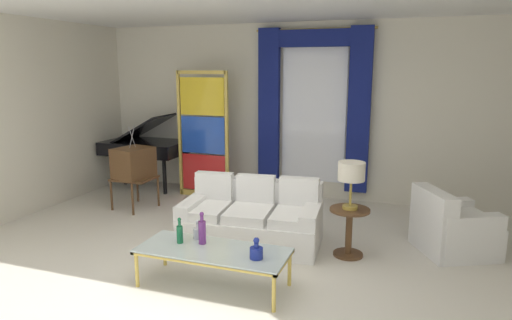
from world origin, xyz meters
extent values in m
plane|color=silver|center=(0.00, 0.00, 0.00)|extent=(16.00, 16.00, 0.00)
cube|color=silver|center=(0.00, 3.06, 1.50)|extent=(8.00, 0.12, 3.00)
cube|color=silver|center=(-3.66, 0.60, 1.50)|extent=(0.12, 7.00, 3.00)
cube|color=white|center=(0.00, 0.80, 3.02)|extent=(8.00, 7.60, 0.04)
cube|color=white|center=(0.33, 2.98, 1.55)|extent=(1.10, 0.02, 2.50)
cylinder|color=gold|center=(0.33, 2.90, 2.86)|extent=(2.00, 0.04, 0.04)
cube|color=navy|center=(-0.44, 2.88, 1.55)|extent=(0.36, 0.12, 2.70)
cube|color=navy|center=(1.10, 2.88, 1.55)|extent=(0.36, 0.12, 2.70)
cube|color=navy|center=(0.33, 2.88, 2.72)|extent=(1.80, 0.10, 0.28)
cube|color=white|center=(0.06, 0.57, 0.19)|extent=(1.81, 1.05, 0.38)
cube|color=white|center=(0.03, 0.94, 0.39)|extent=(1.75, 0.35, 0.78)
cube|color=white|center=(0.84, 0.64, 0.28)|extent=(0.28, 0.87, 0.56)
cube|color=white|center=(-0.72, 0.50, 0.28)|extent=(0.28, 0.87, 0.56)
cube|color=white|center=(0.64, 0.58, 0.44)|extent=(0.60, 0.78, 0.12)
cube|color=white|center=(0.61, 0.89, 0.66)|extent=(0.52, 0.18, 0.40)
cube|color=white|center=(0.07, 0.52, 0.44)|extent=(0.60, 0.78, 0.12)
cube|color=white|center=(0.04, 0.84, 0.66)|extent=(0.52, 0.18, 0.40)
cube|color=white|center=(-0.51, 0.47, 0.44)|extent=(0.60, 0.78, 0.12)
cube|color=white|center=(-0.54, 0.79, 0.66)|extent=(0.52, 0.18, 0.40)
cube|color=silver|center=(0.09, -0.62, 0.40)|extent=(1.57, 0.63, 0.02)
cube|color=gold|center=(0.09, -0.33, 0.38)|extent=(1.57, 0.04, 0.03)
cube|color=gold|center=(0.09, -0.92, 0.38)|extent=(1.57, 0.04, 0.03)
cube|color=gold|center=(-0.68, -0.62, 0.38)|extent=(0.04, 0.63, 0.03)
cube|color=gold|center=(0.85, -0.62, 0.38)|extent=(0.04, 0.63, 0.03)
cylinder|color=gold|center=(-0.66, -0.35, 0.19)|extent=(0.04, 0.04, 0.38)
cylinder|color=gold|center=(0.83, -0.35, 0.19)|extent=(0.04, 0.04, 0.38)
cylinder|color=gold|center=(-0.66, -0.90, 0.19)|extent=(0.04, 0.04, 0.38)
cylinder|color=gold|center=(0.83, -0.90, 0.19)|extent=(0.04, 0.04, 0.38)
cylinder|color=#753384|center=(-0.08, -0.52, 0.53)|extent=(0.08, 0.08, 0.25)
cylinder|color=#753384|center=(-0.08, -0.52, 0.69)|extent=(0.04, 0.04, 0.06)
sphere|color=#753384|center=(-0.08, -0.52, 0.74)|extent=(0.05, 0.05, 0.05)
cylinder|color=silver|center=(-0.19, -0.40, 0.47)|extent=(0.11, 0.11, 0.12)
cylinder|color=silver|center=(-0.19, -0.40, 0.56)|extent=(0.04, 0.04, 0.05)
sphere|color=silver|center=(-0.19, -0.40, 0.60)|extent=(0.05, 0.05, 0.05)
cylinder|color=#196B3D|center=(-0.32, -0.58, 0.50)|extent=(0.07, 0.07, 0.19)
cylinder|color=#196B3D|center=(-0.32, -0.58, 0.63)|extent=(0.03, 0.03, 0.06)
sphere|color=#196B3D|center=(-0.32, -0.58, 0.67)|extent=(0.04, 0.04, 0.04)
cylinder|color=navy|center=(0.59, -0.69, 0.47)|extent=(0.13, 0.13, 0.11)
cylinder|color=navy|center=(0.59, -0.69, 0.55)|extent=(0.05, 0.05, 0.05)
sphere|color=navy|center=(0.59, -0.69, 0.60)|extent=(0.06, 0.06, 0.06)
cube|color=brown|center=(-2.24, 1.39, 0.50)|extent=(0.62, 0.54, 0.03)
cylinder|color=brown|center=(-2.53, 1.17, 0.25)|extent=(0.04, 0.04, 0.50)
cylinder|color=brown|center=(-2.41, 1.71, 0.25)|extent=(0.04, 0.04, 0.50)
cylinder|color=brown|center=(-2.06, 1.06, 0.25)|extent=(0.04, 0.04, 0.50)
cylinder|color=brown|center=(-1.94, 1.61, 0.25)|extent=(0.04, 0.04, 0.50)
cube|color=brown|center=(-2.24, 1.39, 0.76)|extent=(0.59, 0.65, 0.48)
cube|color=black|center=(-2.47, 1.44, 0.78)|extent=(0.10, 0.39, 0.30)
cylinder|color=gold|center=(-2.49, 1.36, 0.59)|extent=(0.02, 0.04, 0.04)
cylinder|color=gold|center=(-2.45, 1.52, 0.59)|extent=(0.02, 0.04, 0.04)
cylinder|color=silver|center=(-2.24, 1.39, 1.18)|extent=(0.04, 0.13, 0.34)
cylinder|color=silver|center=(-2.24, 1.39, 1.18)|extent=(0.04, 0.13, 0.34)
cube|color=white|center=(2.54, 1.20, 0.20)|extent=(1.07, 1.07, 0.40)
cube|color=white|center=(2.54, 1.20, 0.45)|extent=(0.92, 0.92, 0.10)
cube|color=white|center=(2.25, 1.05, 0.40)|extent=(0.54, 0.81, 0.80)
cube|color=white|center=(2.39, 1.48, 0.29)|extent=(0.74, 0.49, 0.58)
cube|color=white|center=(2.68, 0.91, 0.29)|extent=(0.74, 0.49, 0.58)
cube|color=gold|center=(-1.93, 2.37, 1.10)|extent=(0.05, 0.05, 2.20)
cube|color=gold|center=(-1.03, 2.37, 1.10)|extent=(0.05, 0.05, 2.20)
cube|color=gold|center=(-1.48, 2.37, 2.17)|extent=(0.90, 0.05, 0.06)
cube|color=gold|center=(-1.48, 2.37, 0.05)|extent=(0.90, 0.05, 0.10)
cube|color=red|center=(-1.48, 2.37, 0.43)|extent=(0.82, 0.02, 0.64)
cube|color=#1E47B7|center=(-1.48, 2.37, 1.10)|extent=(0.82, 0.02, 0.64)
cube|color=yellow|center=(-1.48, 2.37, 1.77)|extent=(0.82, 0.02, 0.64)
cylinder|color=beige|center=(-0.96, 2.15, 0.03)|extent=(0.16, 0.16, 0.06)
ellipsoid|color=#185FA1|center=(-0.96, 2.15, 0.14)|extent=(0.18, 0.32, 0.20)
sphere|color=#185FA1|center=(-0.96, 2.29, 0.25)|extent=(0.09, 0.09, 0.09)
cone|color=gold|center=(-0.96, 2.35, 0.25)|extent=(0.02, 0.04, 0.02)
cone|color=#2D6652|center=(-0.96, 1.97, 0.24)|extent=(0.44, 0.40, 0.50)
cylinder|color=brown|center=(1.30, 0.64, 0.58)|extent=(0.48, 0.48, 0.03)
cylinder|color=brown|center=(1.30, 0.64, 0.29)|extent=(0.08, 0.08, 0.55)
cylinder|color=brown|center=(1.30, 0.64, 0.01)|extent=(0.36, 0.36, 0.03)
cylinder|color=#B29338|center=(1.30, 0.64, 0.61)|extent=(0.18, 0.18, 0.04)
cylinder|color=#B29338|center=(1.30, 0.64, 0.81)|extent=(0.03, 0.03, 0.36)
cylinder|color=beige|center=(1.30, 0.64, 1.05)|extent=(0.32, 0.32, 0.22)
cube|color=black|center=(-2.77, 2.63, 0.78)|extent=(1.50, 1.10, 0.24)
cube|color=black|center=(-2.87, 2.63, 1.10)|extent=(1.08, 0.90, 0.60)
cylinder|color=black|center=(-2.22, 2.98, 0.33)|extent=(0.07, 0.07, 0.66)
cylinder|color=black|center=(-2.22, 2.28, 0.33)|extent=(0.07, 0.07, 0.66)
cylinder|color=black|center=(-3.32, 2.63, 0.33)|extent=(0.07, 0.07, 0.66)
camera|label=1|loc=(1.96, -4.58, 2.25)|focal=31.55mm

